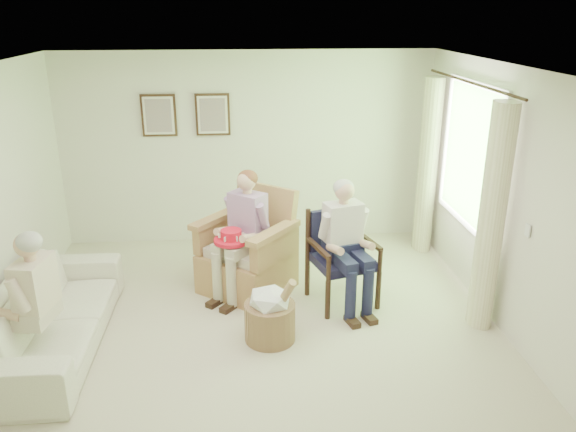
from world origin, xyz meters
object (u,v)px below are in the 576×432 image
(person_dark, at_px, (345,236))
(hatbox, at_px, (270,314))
(person_wicker, at_px, (246,225))
(red_hat, at_px, (231,238))
(sofa, at_px, (52,315))
(wood_armchair, at_px, (341,253))
(person_sofa, at_px, (30,296))
(wicker_armchair, at_px, (247,258))

(person_dark, xyz_separation_m, hatbox, (-0.84, -0.62, -0.53))
(person_wicker, distance_m, red_hat, 0.23)
(sofa, xyz_separation_m, person_wicker, (1.89, 0.90, 0.51))
(red_hat, bearing_deg, wood_armchair, -2.10)
(person_wicker, height_order, person_sofa, person_wicker)
(person_wicker, relative_size, person_sofa, 1.08)
(person_sofa, relative_size, red_hat, 3.46)
(person_dark, height_order, hatbox, person_dark)
(hatbox, bearing_deg, person_dark, 36.53)
(person_wicker, bearing_deg, red_hat, -100.02)
(person_sofa, bearing_deg, red_hat, 134.02)
(wood_armchair, xyz_separation_m, person_sofa, (-2.93, -1.12, 0.20))
(wood_armchair, distance_m, sofa, 3.02)
(person_wicker, relative_size, red_hat, 3.74)
(red_hat, bearing_deg, wicker_armchair, 61.09)
(person_dark, bearing_deg, person_sofa, -177.65)
(person_sofa, distance_m, red_hat, 2.08)
(sofa, distance_m, person_wicker, 2.15)
(wicker_armchair, xyz_separation_m, red_hat, (-0.16, -0.30, 0.39))
(wicker_armchair, distance_m, wood_armchair, 1.11)
(wicker_armchair, height_order, person_dark, person_dark)
(wood_armchair, distance_m, person_sofa, 3.14)
(wicker_armchair, bearing_deg, person_dark, 13.07)
(wood_armchair, distance_m, person_dark, 0.31)
(wood_armchair, height_order, person_dark, person_dark)
(hatbox, bearing_deg, person_sofa, -170.90)
(wood_armchair, xyz_separation_m, person_dark, (0.00, -0.17, 0.27))
(wood_armchair, bearing_deg, person_dark, -105.71)
(wood_armchair, height_order, person_sofa, person_sofa)
(red_hat, relative_size, hatbox, 0.51)
(person_wicker, bearing_deg, person_dark, 20.29)
(wicker_armchair, distance_m, hatbox, 1.15)
(wood_armchair, relative_size, hatbox, 1.37)
(person_wicker, xyz_separation_m, hatbox, (0.21, -0.97, -0.56))
(sofa, relative_size, person_dark, 1.65)
(person_wicker, bearing_deg, sofa, -115.43)
(person_sofa, bearing_deg, wicker_armchair, 137.71)
(person_dark, height_order, red_hat, person_dark)
(person_wicker, height_order, person_dark, person_wicker)
(wicker_armchair, height_order, hatbox, wicker_armchair)
(person_sofa, bearing_deg, person_dark, 117.95)
(person_sofa, xyz_separation_m, hatbox, (2.09, 0.34, -0.47))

